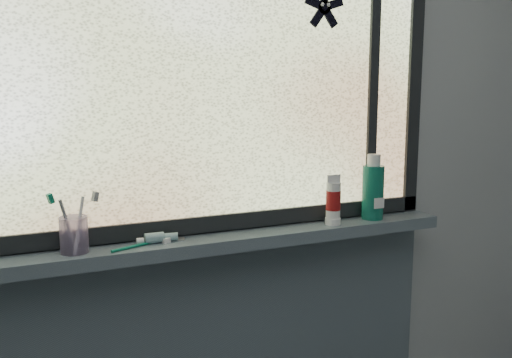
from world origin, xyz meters
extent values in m
cube|color=#9EA3A8|center=(0.00, 1.30, 1.25)|extent=(3.00, 0.01, 2.50)
cube|color=#4A5863|center=(0.00, 1.23, 1.00)|extent=(1.62, 0.14, 0.04)
cube|color=silver|center=(0.00, 1.28, 1.53)|extent=(1.50, 0.01, 1.00)
cube|color=black|center=(0.00, 1.28, 1.05)|extent=(1.60, 0.03, 0.05)
cube|color=black|center=(0.78, 1.28, 1.53)|extent=(0.05, 0.03, 1.10)
cube|color=black|center=(0.60, 1.28, 1.53)|extent=(0.03, 0.03, 1.00)
cylinder|color=#B8A0D3|center=(-0.41, 1.23, 1.07)|extent=(0.10, 0.10, 0.10)
cylinder|color=teal|center=(0.58, 1.22, 1.13)|extent=(0.09, 0.09, 0.18)
cylinder|color=silver|center=(0.41, 1.21, 1.11)|extent=(0.06, 0.06, 0.12)
camera|label=1|loc=(-0.57, -0.36, 1.47)|focal=40.00mm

